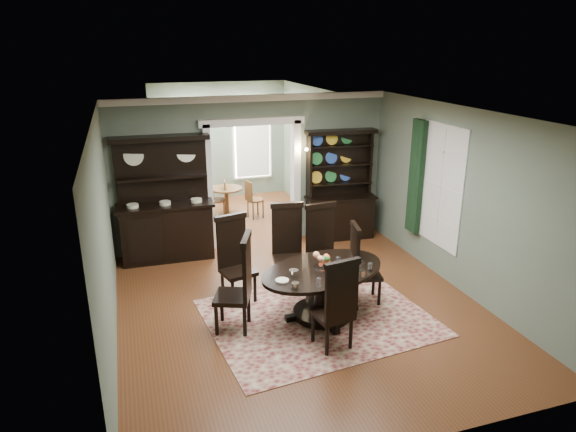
# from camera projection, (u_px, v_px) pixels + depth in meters

# --- Properties ---
(room) EXTENTS (5.51, 6.01, 3.01)m
(room) POSITION_uv_depth(u_px,v_px,m) (302.00, 213.00, 7.51)
(room) COLOR brown
(room) RESTS_ON ground
(parlor) EXTENTS (3.51, 3.50, 3.01)m
(parlor) POSITION_uv_depth(u_px,v_px,m) (227.00, 147.00, 12.48)
(parlor) COLOR brown
(parlor) RESTS_ON ground
(doorway_trim) EXTENTS (2.08, 0.25, 2.57)m
(doorway_trim) POSITION_uv_depth(u_px,v_px,m) (253.00, 166.00, 10.16)
(doorway_trim) COLOR silver
(doorway_trim) RESTS_ON floor
(right_window) EXTENTS (0.15, 1.47, 2.12)m
(right_window) POSITION_uv_depth(u_px,v_px,m) (429.00, 182.00, 9.08)
(right_window) COLOR white
(right_window) RESTS_ON wall_right
(wall_sconce) EXTENTS (0.27, 0.21, 0.21)m
(wall_sconce) POSITION_uv_depth(u_px,v_px,m) (300.00, 151.00, 10.21)
(wall_sconce) COLOR #B77830
(wall_sconce) RESTS_ON back_wall_right
(rug) EXTENTS (3.45, 2.88, 0.01)m
(rug) POSITION_uv_depth(u_px,v_px,m) (318.00, 317.00, 7.74)
(rug) COLOR maroon
(rug) RESTS_ON floor
(dining_table) EXTENTS (2.30, 2.30, 0.79)m
(dining_table) POSITION_uv_depth(u_px,v_px,m) (323.00, 283.00, 7.63)
(dining_table) COLOR black
(dining_table) RESTS_ON rug
(centerpiece) EXTENTS (1.49, 0.96, 0.24)m
(centerpiece) POSITION_uv_depth(u_px,v_px,m) (324.00, 266.00, 7.48)
(centerpiece) COLOR white
(centerpiece) RESTS_ON dining_table
(chair_far_left) EXTENTS (0.61, 0.59, 1.40)m
(chair_far_left) POSITION_uv_depth(u_px,v_px,m) (234.00, 256.00, 8.15)
(chair_far_left) COLOR black
(chair_far_left) RESTS_ON rug
(chair_far_mid) EXTENTS (0.61, 0.59, 1.44)m
(chair_far_mid) POSITION_uv_depth(u_px,v_px,m) (288.00, 243.00, 8.59)
(chair_far_mid) COLOR black
(chair_far_mid) RESTS_ON rug
(chair_far_right) EXTENTS (0.58, 0.56, 1.44)m
(chair_far_right) POSITION_uv_depth(u_px,v_px,m) (323.00, 244.00, 8.56)
(chair_far_right) COLOR black
(chair_far_right) RESTS_ON rug
(chair_end_left) EXTENTS (0.67, 0.68, 1.45)m
(chair_end_left) POSITION_uv_depth(u_px,v_px,m) (240.00, 281.00, 7.21)
(chair_end_left) COLOR black
(chair_end_left) RESTS_ON rug
(chair_end_right) EXTENTS (0.55, 0.56, 1.30)m
(chair_end_right) POSITION_uv_depth(u_px,v_px,m) (360.00, 262.00, 8.03)
(chair_end_right) COLOR black
(chair_end_right) RESTS_ON rug
(chair_near) EXTENTS (0.56, 0.54, 1.35)m
(chair_near) POSITION_uv_depth(u_px,v_px,m) (337.00, 303.00, 6.73)
(chair_near) COLOR black
(chair_near) RESTS_ON rug
(sideboard) EXTENTS (1.79, 0.66, 2.35)m
(sideboard) POSITION_uv_depth(u_px,v_px,m) (166.00, 217.00, 9.66)
(sideboard) COLOR black
(sideboard) RESTS_ON floor
(welsh_dresser) EXTENTS (1.50, 0.64, 2.28)m
(welsh_dresser) POSITION_uv_depth(u_px,v_px,m) (340.00, 200.00, 10.71)
(welsh_dresser) COLOR black
(welsh_dresser) RESTS_ON floor
(parlor_table) EXTENTS (0.75, 0.75, 0.70)m
(parlor_table) POSITION_uv_depth(u_px,v_px,m) (227.00, 198.00, 12.12)
(parlor_table) COLOR brown
(parlor_table) RESTS_ON parlor_floor
(parlor_chair_left) EXTENTS (0.40, 0.39, 0.90)m
(parlor_chair_left) POSITION_uv_depth(u_px,v_px,m) (221.00, 198.00, 12.02)
(parlor_chair_left) COLOR brown
(parlor_chair_left) RESTS_ON parlor_floor
(parlor_chair_right) EXTENTS (0.41, 0.40, 0.90)m
(parlor_chair_right) POSITION_uv_depth(u_px,v_px,m) (253.00, 198.00, 11.99)
(parlor_chair_right) COLOR brown
(parlor_chair_right) RESTS_ON parlor_floor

